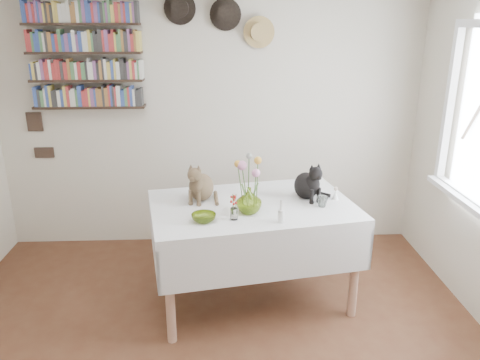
{
  "coord_description": "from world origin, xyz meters",
  "views": [
    {
      "loc": [
        0.07,
        -2.17,
        2.15
      ],
      "look_at": [
        0.22,
        1.04,
        1.05
      ],
      "focal_mm": 35.0,
      "sensor_mm": 36.0,
      "label": 1
    }
  ],
  "objects_px": {
    "tabby_cat": "(201,180)",
    "dining_table": "(252,228)",
    "flower_vase": "(249,200)",
    "bookshelf_unit": "(85,57)",
    "black_cat": "(306,179)"
  },
  "relations": [
    {
      "from": "tabby_cat",
      "to": "black_cat",
      "type": "relative_size",
      "value": 1.02
    },
    {
      "from": "tabby_cat",
      "to": "flower_vase",
      "type": "xyz_separation_m",
      "value": [
        0.35,
        -0.29,
        -0.06
      ]
    },
    {
      "from": "dining_table",
      "to": "bookshelf_unit",
      "type": "bearing_deg",
      "value": 144.33
    },
    {
      "from": "black_cat",
      "to": "bookshelf_unit",
      "type": "distance_m",
      "value": 2.24
    },
    {
      "from": "dining_table",
      "to": "tabby_cat",
      "type": "xyz_separation_m",
      "value": [
        -0.39,
        0.12,
        0.36
      ]
    },
    {
      "from": "tabby_cat",
      "to": "flower_vase",
      "type": "bearing_deg",
      "value": -17.26
    },
    {
      "from": "tabby_cat",
      "to": "dining_table",
      "type": "bearing_deg",
      "value": 4.83
    },
    {
      "from": "black_cat",
      "to": "bookshelf_unit",
      "type": "relative_size",
      "value": 0.31
    },
    {
      "from": "dining_table",
      "to": "bookshelf_unit",
      "type": "xyz_separation_m",
      "value": [
        -1.42,
        1.02,
        1.22
      ]
    },
    {
      "from": "bookshelf_unit",
      "to": "dining_table",
      "type": "bearing_deg",
      "value": -35.67
    },
    {
      "from": "tabby_cat",
      "to": "bookshelf_unit",
      "type": "xyz_separation_m",
      "value": [
        -1.03,
        0.9,
        0.86
      ]
    },
    {
      "from": "flower_vase",
      "to": "bookshelf_unit",
      "type": "height_order",
      "value": "bookshelf_unit"
    },
    {
      "from": "tabby_cat",
      "to": "bookshelf_unit",
      "type": "distance_m",
      "value": 1.62
    },
    {
      "from": "dining_table",
      "to": "flower_vase",
      "type": "xyz_separation_m",
      "value": [
        -0.04,
        -0.17,
        0.3
      ]
    },
    {
      "from": "tabby_cat",
      "to": "bookshelf_unit",
      "type": "height_order",
      "value": "bookshelf_unit"
    }
  ]
}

